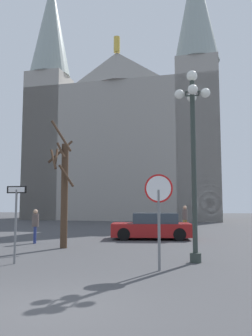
% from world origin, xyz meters
% --- Properties ---
extents(ground_plane, '(120.00, 120.00, 0.00)m').
position_xyz_m(ground_plane, '(0.00, 0.00, 0.00)').
color(ground_plane, '#424244').
extents(cathedral, '(22.82, 12.91, 30.48)m').
position_xyz_m(cathedral, '(-3.91, 34.20, 9.72)').
color(cathedral, gray).
rests_on(cathedral, ground).
extents(stop_sign, '(0.81, 0.13, 2.71)m').
position_xyz_m(stop_sign, '(1.90, 3.97, 1.91)').
color(stop_sign, slate).
rests_on(stop_sign, ground).
extents(one_way_arrow_sign, '(0.67, 0.07, 2.42)m').
position_xyz_m(one_way_arrow_sign, '(-2.62, 4.35, 1.52)').
color(one_way_arrow_sign, slate).
rests_on(one_way_arrow_sign, ground).
extents(street_lamp, '(1.18, 1.18, 6.31)m').
position_xyz_m(street_lamp, '(2.96, 5.48, 4.01)').
color(street_lamp, '#2D3833').
rests_on(street_lamp, ground).
extents(bare_tree, '(1.31, 1.58, 5.40)m').
position_xyz_m(bare_tree, '(-2.40, 8.20, 2.51)').
color(bare_tree, '#473323').
rests_on(bare_tree, ground).
extents(parked_car_near_red, '(4.27, 2.28, 1.36)m').
position_xyz_m(parked_car_near_red, '(1.04, 12.41, 0.64)').
color(parked_car_near_red, maroon).
rests_on(parked_car_near_red, ground).
extents(pedestrian_walking, '(0.32, 0.32, 1.58)m').
position_xyz_m(pedestrian_walking, '(-4.25, 9.63, 0.95)').
color(pedestrian_walking, navy).
rests_on(pedestrian_walking, ground).
extents(pedestrian_standing, '(0.32, 0.32, 1.72)m').
position_xyz_m(pedestrian_standing, '(2.80, 15.72, 1.05)').
color(pedestrian_standing, olive).
rests_on(pedestrian_standing, ground).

